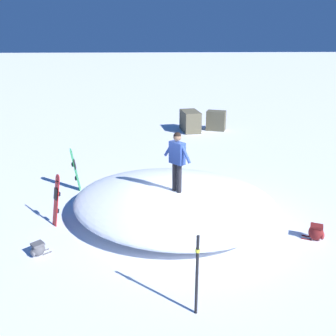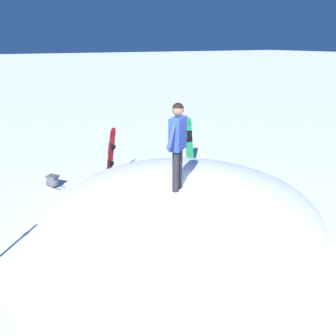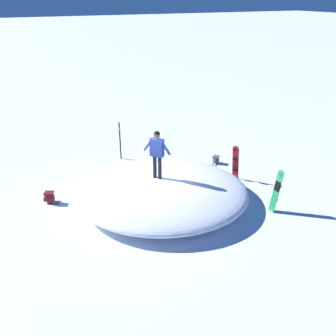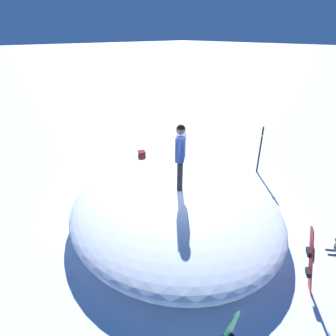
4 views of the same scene
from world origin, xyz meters
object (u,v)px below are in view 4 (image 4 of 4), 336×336
at_px(snowboarder_standing, 180,151).
at_px(trail_marker_pole, 260,149).
at_px(backpack_far, 142,156).
at_px(snowboard_primary_upright, 310,259).

height_order(snowboarder_standing, trail_marker_pole, snowboarder_standing).
xyz_separation_m(snowboarder_standing, backpack_far, (-3.70, 1.48, -1.78)).
bearing_deg(snowboard_primary_upright, snowboarder_standing, -178.07).
relative_size(snowboard_primary_upright, trail_marker_pole, 0.88).
relative_size(backpack_far, trail_marker_pole, 0.35).
bearing_deg(snowboarder_standing, snowboard_primary_upright, 1.93).
height_order(snowboard_primary_upright, backpack_far, snowboard_primary_upright).
distance_m(snowboarder_standing, trail_marker_pole, 4.27).
bearing_deg(trail_marker_pole, snowboard_primary_upright, -48.35).
bearing_deg(snowboarder_standing, backpack_far, 158.19).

